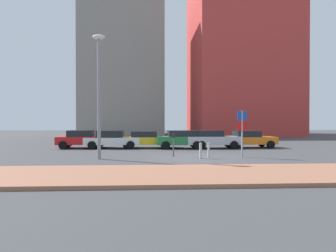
{
  "coord_description": "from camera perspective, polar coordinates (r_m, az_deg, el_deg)",
  "views": [
    {
      "loc": [
        -2.45,
        -16.73,
        2.07
      ],
      "look_at": [
        -1.33,
        3.93,
        1.82
      ],
      "focal_mm": 30.65,
      "sensor_mm": 36.0,
      "label": 1
    }
  ],
  "objects": [
    {
      "name": "parked_car_silver",
      "position": [
        23.34,
        8.76,
        -2.54
      ],
      "size": [
        4.34,
        1.98,
        1.44
      ],
      "color": "#B7BABF",
      "rests_on": "ground"
    },
    {
      "name": "parked_car_orange",
      "position": [
        24.44,
        15.78,
        -2.47
      ],
      "size": [
        4.11,
        2.07,
        1.39
      ],
      "color": "orange",
      "rests_on": "ground"
    },
    {
      "name": "parked_car_yellow",
      "position": [
        23.45,
        -4.41,
        -2.62
      ],
      "size": [
        4.48,
        1.93,
        1.36
      ],
      "color": "gold",
      "rests_on": "ground"
    },
    {
      "name": "traffic_bollard_near",
      "position": [
        17.13,
        8.09,
        -4.76
      ],
      "size": [
        0.13,
        0.13,
        0.89
      ],
      "primitive_type": "cylinder",
      "color": "#B7B7BC",
      "rests_on": "ground"
    },
    {
      "name": "building_under_construction",
      "position": [
        50.71,
        -8.73,
        10.63
      ],
      "size": [
        13.54,
        10.75,
        21.64
      ],
      "primitive_type": "cube",
      "color": "gray",
      "rests_on": "ground"
    },
    {
      "name": "ground_plane",
      "position": [
        17.04,
        5.23,
        -6.29
      ],
      "size": [
        120.0,
        120.0,
        0.0
      ],
      "primitive_type": "plane",
      "color": "#424244"
    },
    {
      "name": "parking_sign_post",
      "position": [
        17.66,
        14.52,
        -0.38
      ],
      "size": [
        0.6,
        0.12,
        2.78
      ],
      "color": "gray",
      "rests_on": "ground"
    },
    {
      "name": "street_lamp",
      "position": [
        16.78,
        -13.57,
        7.76
      ],
      "size": [
        0.7,
        0.36,
        7.04
      ],
      "color": "gray",
      "rests_on": "ground"
    },
    {
      "name": "traffic_bollard_mid",
      "position": [
        16.62,
        6.49,
        -4.89
      ],
      "size": [
        0.15,
        0.15,
        0.91
      ],
      "primitive_type": "cylinder",
      "color": "#B7B7BC",
      "rests_on": "ground"
    },
    {
      "name": "building_colorful_midrise",
      "position": [
        52.18,
        13.7,
        12.79
      ],
      "size": [
        15.56,
        17.85,
        26.03
      ],
      "primitive_type": "cube",
      "color": "#BF3833",
      "rests_on": "ground"
    },
    {
      "name": "parked_car_white",
      "position": [
        23.51,
        -11.1,
        -2.56
      ],
      "size": [
        4.39,
        2.1,
        1.42
      ],
      "color": "white",
      "rests_on": "ground"
    },
    {
      "name": "parked_car_red",
      "position": [
        24.21,
        -16.7,
        -2.44
      ],
      "size": [
        4.03,
        2.28,
        1.45
      ],
      "color": "red",
      "rests_on": "ground"
    },
    {
      "name": "parked_car_green",
      "position": [
        22.95,
        2.83,
        -2.56
      ],
      "size": [
        4.21,
        2.07,
        1.44
      ],
      "color": "#237238",
      "rests_on": "ground"
    },
    {
      "name": "sidewalk_brick",
      "position": [
        11.4,
        9.51,
        -9.42
      ],
      "size": [
        40.0,
        4.23,
        0.14
      ],
      "primitive_type": "cube",
      "color": "#9E664C",
      "rests_on": "ground"
    },
    {
      "name": "parking_meter",
      "position": [
        17.4,
        1.08,
        -3.1
      ],
      "size": [
        0.18,
        0.14,
        1.42
      ],
      "color": "#4C4C51",
      "rests_on": "ground"
    }
  ]
}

